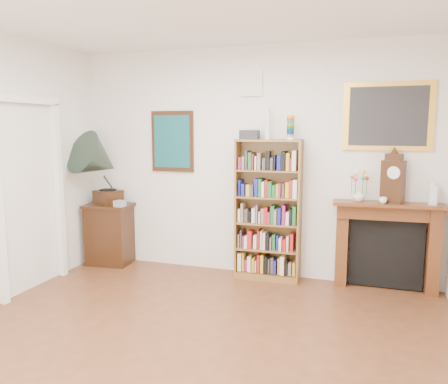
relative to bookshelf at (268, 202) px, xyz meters
The scene contains 15 objects.
room 2.40m from the bookshelf, 96.12° to the right, with size 4.51×5.01×2.81m.
door_casing 2.73m from the bookshelf, 155.09° to the right, with size 0.08×1.02×2.17m.
teal_poster 1.49m from the bookshelf, behind, with size 0.58×0.04×0.78m.
small_picture 1.44m from the bookshelf, 151.09° to the left, with size 0.26×0.04×0.30m.
gilt_painting 1.65m from the bookshelf, ahead, with size 0.95×0.04×0.75m.
bookshelf is the anchor object (origin of this frame).
side_cabinet 2.22m from the bookshelf, behind, with size 0.60×0.44×0.82m, color black.
fireplace 1.40m from the bookshelf, ahead, with size 1.21×0.35×1.01m.
gramophone 2.22m from the bookshelf, behind, with size 0.83×0.91×0.98m.
cd_stack 1.92m from the bookshelf, behind, with size 0.12×0.12×0.08m, color #ADAEBA.
mantel_clock 1.42m from the bookshelf, ahead, with size 0.26×0.21×0.54m.
flower_vase 1.04m from the bookshelf, ahead, with size 0.13×0.13×0.13m, color silver.
teacup 1.30m from the bookshelf, ahead, with size 0.09×0.09×0.07m, color white.
bottle_left 1.80m from the bookshelf, ahead, with size 0.07×0.07×0.24m, color silver.
bottle_right 1.82m from the bookshelf, ahead, with size 0.06×0.06×0.20m, color silver.
Camera 1 is at (1.35, -2.71, 1.82)m, focal length 35.00 mm.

